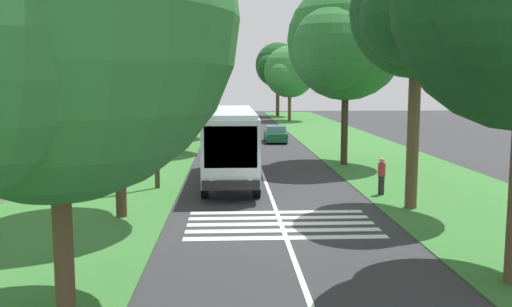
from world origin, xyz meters
TOP-DOWN VIEW (x-y plane):
  - ground at (0.00, 0.00)m, footprint 160.00×160.00m
  - grass_verge_left at (15.00, 8.20)m, footprint 120.00×8.00m
  - grass_verge_right at (15.00, -8.20)m, footprint 120.00×8.00m
  - centre_line at (15.00, 0.00)m, footprint 110.00×0.16m
  - coach_bus at (8.00, 1.80)m, footprint 11.16×2.62m
  - zebra_crossing at (-0.61, 0.00)m, footprint 4.05×6.80m
  - trailing_car_0 at (26.94, -2.10)m, footprint 4.30×1.78m
  - trailing_car_1 at (35.72, 1.78)m, footprint 4.30×1.78m
  - roadside_tree_left_0 at (53.22, 6.27)m, footprint 8.15×6.53m
  - roadside_tree_left_2 at (-9.24, 5.43)m, footprint 8.68×7.21m
  - roadside_tree_left_3 at (20.36, 5.70)m, footprint 7.66×6.77m
  - roadside_tree_left_4 at (31.65, 5.76)m, footprint 8.76×7.25m
  - roadside_tree_right_0 at (63.63, -5.33)m, footprint 8.18×6.77m
  - roadside_tree_right_1 at (13.60, -5.05)m, footprint 8.84×7.20m
  - roadside_tree_right_2 at (53.34, -6.06)m, footprint 7.90×6.87m
  - roadside_tree_right_4 at (1.63, -5.34)m, footprint 6.45×5.27m
  - utility_pole at (6.30, 5.34)m, footprint 0.24×1.40m
  - roadside_wall at (20.00, 11.60)m, footprint 70.00×0.40m
  - pedestrian at (4.22, -5.01)m, footprint 0.34×0.34m

SIDE VIEW (x-z plane):
  - ground at x=0.00m, z-range 0.00..0.00m
  - zebra_crossing at x=-0.61m, z-range 0.00..0.01m
  - centre_line at x=15.00m, z-range 0.00..0.01m
  - grass_verge_left at x=15.00m, z-range 0.00..0.04m
  - grass_verge_right at x=15.00m, z-range 0.00..0.04m
  - trailing_car_0 at x=26.94m, z-range -0.05..1.38m
  - trailing_car_1 at x=35.72m, z-range -0.05..1.38m
  - roadside_wall at x=20.00m, z-range 0.04..1.42m
  - pedestrian at x=4.22m, z-range 0.06..1.75m
  - coach_bus at x=8.00m, z-range 0.28..4.01m
  - utility_pole at x=6.30m, z-range 0.18..7.49m
  - roadside_tree_left_2 at x=-9.24m, z-range 1.19..11.01m
  - roadside_tree_right_2 at x=53.34m, z-range 1.42..11.36m
  - roadside_tree_left_3 at x=20.36m, z-range 1.60..11.80m
  - roadside_tree_right_1 at x=13.60m, z-range 1.80..12.96m
  - roadside_tree_left_0 at x=53.22m, z-range 2.03..12.99m
  - roadside_tree_right_0 at x=63.63m, z-range 2.01..13.11m
  - roadside_tree_right_4 at x=1.63m, z-range 2.46..12.92m
  - roadside_tree_left_4 at x=31.65m, z-range 2.19..14.18m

